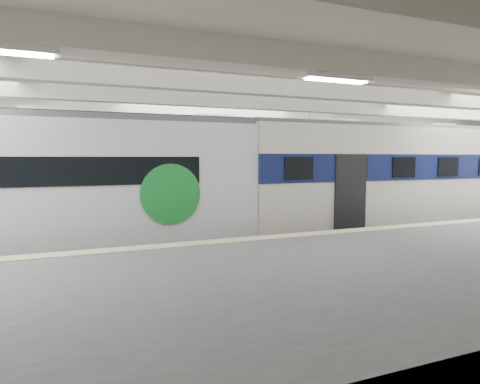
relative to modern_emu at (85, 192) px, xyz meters
name	(u,v)px	position (x,y,z in m)	size (l,w,h in m)	color
station_hall	(253,160)	(4.87, -1.74, 1.00)	(36.00, 24.00, 5.75)	black
modern_emu	(85,192)	(0.00, 0.00, 0.00)	(14.21, 2.93, 4.57)	silver
older_rer	(395,179)	(12.11, 0.00, 0.17)	(14.06, 3.10, 4.61)	silver
far_train	(0,182)	(-3.14, 5.50, 0.08)	(14.18, 3.29, 4.50)	silver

